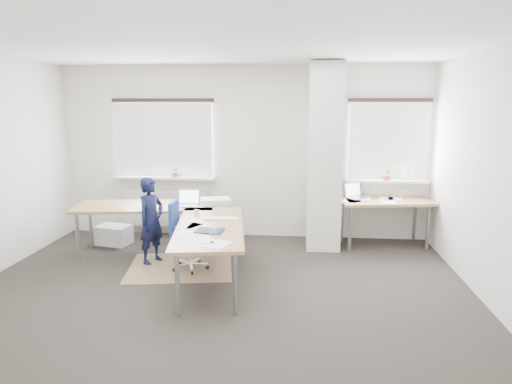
# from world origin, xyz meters

# --- Properties ---
(ground) EXTENTS (6.00, 6.00, 0.00)m
(ground) POSITION_xyz_m (0.00, 0.00, 0.00)
(ground) COLOR black
(ground) RESTS_ON ground
(room_shell) EXTENTS (6.04, 5.04, 2.82)m
(room_shell) POSITION_xyz_m (0.18, 0.45, 1.75)
(room_shell) COLOR beige
(room_shell) RESTS_ON ground
(floor_mat) EXTENTS (1.54, 1.37, 0.01)m
(floor_mat) POSITION_xyz_m (-0.67, 0.89, 0.00)
(floor_mat) COLOR #8D6E4D
(floor_mat) RESTS_ON ground
(white_crate) EXTENTS (0.56, 0.44, 0.30)m
(white_crate) POSITION_xyz_m (-1.98, 1.81, 0.15)
(white_crate) COLOR white
(white_crate) RESTS_ON ground
(desk_main) EXTENTS (2.75, 2.63, 0.96)m
(desk_main) POSITION_xyz_m (-0.68, 0.94, 0.69)
(desk_main) COLOR olive
(desk_main) RESTS_ON ground
(desk_side) EXTENTS (1.49, 0.91, 1.22)m
(desk_side) POSITION_xyz_m (2.25, 2.16, 0.69)
(desk_side) COLOR olive
(desk_side) RESTS_ON ground
(task_chair) EXTENTS (0.50, 0.49, 0.93)m
(task_chair) POSITION_xyz_m (-0.55, 0.82, 0.26)
(task_chair) COLOR navy
(task_chair) RESTS_ON ground
(person) EXTENTS (0.45, 0.52, 1.20)m
(person) POSITION_xyz_m (-1.10, 1.04, 0.60)
(person) COLOR black
(person) RESTS_ON ground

